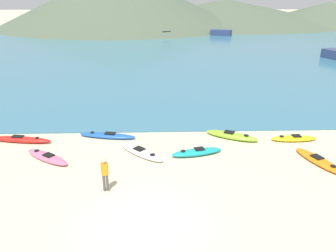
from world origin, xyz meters
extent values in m
plane|color=beige|center=(0.00, 0.00, 0.00)|extent=(400.00, 400.00, 0.00)
cube|color=teal|center=(0.00, 43.44, 0.03)|extent=(160.00, 70.00, 0.06)
cone|color=#4C5B47|center=(-17.09, 96.51, 6.40)|extent=(55.90, 55.90, 12.79)
cone|color=#4C5B47|center=(21.41, 96.07, 3.42)|extent=(70.85, 70.85, 6.83)
cone|color=#4C5B47|center=(50.27, 89.16, 3.07)|extent=(44.31, 44.31, 6.13)
ellipsoid|color=white|center=(-0.31, 5.51, 0.13)|extent=(2.68, 2.65, 0.26)
cube|color=black|center=(-0.42, 5.61, 0.28)|extent=(0.68, 0.68, 0.05)
cylinder|color=black|center=(0.27, 4.93, 0.27)|extent=(0.27, 0.27, 0.02)
ellipsoid|color=yellow|center=(8.30, 6.98, 0.14)|extent=(2.62, 0.73, 0.28)
cube|color=black|center=(8.43, 6.98, 0.30)|extent=(0.48, 0.39, 0.05)
cylinder|color=black|center=(7.58, 6.97, 0.29)|extent=(0.24, 0.24, 0.02)
ellipsoid|color=teal|center=(2.56, 5.36, 0.16)|extent=(2.79, 1.30, 0.31)
cube|color=black|center=(2.70, 5.39, 0.34)|extent=(0.56, 0.48, 0.05)
cylinder|color=black|center=(1.84, 5.19, 0.32)|extent=(0.24, 0.24, 0.02)
ellipsoid|color=red|center=(-7.16, 7.28, 0.16)|extent=(3.59, 1.16, 0.32)
cube|color=black|center=(-7.34, 7.30, 0.34)|extent=(0.68, 0.42, 0.05)
cylinder|color=black|center=(-6.20, 7.12, 0.33)|extent=(0.20, 0.20, 0.02)
ellipsoid|color=orange|center=(8.50, 4.27, 0.12)|extent=(1.78, 3.15, 0.25)
cube|color=black|center=(8.45, 4.42, 0.27)|extent=(0.59, 0.66, 0.05)
cylinder|color=black|center=(8.79, 3.48, 0.26)|extent=(0.27, 0.27, 0.02)
ellipsoid|color=blue|center=(-2.38, 7.73, 0.13)|extent=(3.41, 1.26, 0.27)
cube|color=black|center=(-2.22, 7.70, 0.29)|extent=(0.66, 0.46, 0.05)
cylinder|color=black|center=(-3.29, 7.91, 0.28)|extent=(0.22, 0.22, 0.02)
ellipsoid|color=#8CCC2D|center=(4.82, 7.43, 0.17)|extent=(3.06, 2.14, 0.33)
cube|color=black|center=(4.69, 7.51, 0.36)|extent=(0.69, 0.64, 0.05)
cylinder|color=black|center=(5.56, 7.03, 0.35)|extent=(0.27, 0.27, 0.02)
ellipsoid|color=#E5668C|center=(-5.04, 5.09, 0.13)|extent=(2.80, 2.29, 0.27)
cube|color=black|center=(-4.92, 5.00, 0.29)|extent=(0.66, 0.62, 0.05)
cylinder|color=black|center=(-5.70, 5.56, 0.28)|extent=(0.25, 0.25, 0.02)
cylinder|color=#4C4C4C|center=(-1.72, 2.12, 0.39)|extent=(0.11, 0.11, 0.78)
cylinder|color=#4C4C4C|center=(-1.58, 2.12, 0.39)|extent=(0.11, 0.11, 0.78)
cube|color=orange|center=(-1.65, 2.12, 1.05)|extent=(0.25, 0.23, 0.55)
cylinder|color=orange|center=(-1.77, 2.12, 1.06)|extent=(0.08, 0.08, 0.52)
cylinder|color=orange|center=(-1.54, 2.12, 1.06)|extent=(0.08, 0.08, 0.52)
sphere|color=tan|center=(-1.65, 2.12, 1.44)|extent=(0.21, 0.21, 0.21)
cube|color=navy|center=(13.75, 59.78, 0.64)|extent=(4.63, 3.42, 1.16)
cube|color=black|center=(1.67, 58.80, 0.64)|extent=(3.06, 4.35, 1.15)
camera|label=1|loc=(0.59, -9.83, 7.69)|focal=35.00mm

